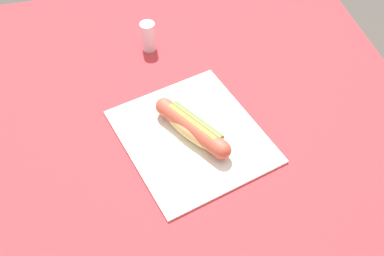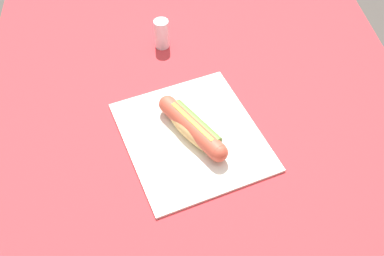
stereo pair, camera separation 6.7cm
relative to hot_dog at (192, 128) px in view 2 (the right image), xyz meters
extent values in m
cylinder|color=brown|center=(-0.46, -0.35, -0.42)|extent=(0.07, 0.07, 0.72)
cylinder|color=brown|center=(-0.46, 0.40, -0.42)|extent=(0.07, 0.07, 0.72)
cube|color=brown|center=(0.02, 0.02, -0.05)|extent=(1.12, 0.91, 0.03)
cube|color=#B72D33|center=(0.02, 0.02, -0.03)|extent=(1.18, 0.97, 0.00)
cube|color=silver|center=(0.00, 0.00, -0.03)|extent=(0.37, 0.35, 0.01)
ellipsoid|color=#DBB26B|center=(0.00, 0.00, 0.00)|extent=(0.16, 0.12, 0.04)
cylinder|color=#BC4C38|center=(0.00, 0.00, 0.00)|extent=(0.16, 0.12, 0.04)
sphere|color=#BC4C38|center=(0.07, 0.04, 0.00)|extent=(0.04, 0.04, 0.04)
sphere|color=#BC4C38|center=(-0.07, -0.05, 0.00)|extent=(0.04, 0.04, 0.04)
cube|color=yellow|center=(0.00, 0.00, 0.02)|extent=(0.11, 0.07, 0.00)
cylinder|color=#568433|center=(-0.01, 0.01, 0.01)|extent=(0.12, 0.09, 0.02)
cylinder|color=silver|center=(-0.30, -0.04, 0.01)|extent=(0.04, 0.04, 0.07)
camera|label=1|loc=(0.58, -0.14, 0.71)|focal=42.58mm
camera|label=2|loc=(0.59, -0.07, 0.71)|focal=42.58mm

